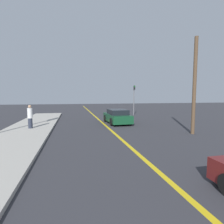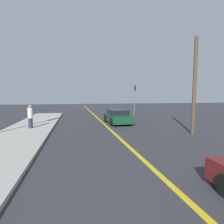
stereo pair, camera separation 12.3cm
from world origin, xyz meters
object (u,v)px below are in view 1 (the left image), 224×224
Objects in this scene: pedestrian_mid_group at (30,117)px; utility_pole at (194,86)px; car_ahead_center at (117,116)px; traffic_light at (134,97)px.

utility_pole is at bearing -19.21° from pedestrian_mid_group.
car_ahead_center is at bearing 13.71° from pedestrian_mid_group.
traffic_light is at bearing 89.56° from utility_pole.
pedestrian_mid_group is 0.27× the size of utility_pole.
traffic_light is 0.61× the size of utility_pole.
utility_pole is (-0.09, -11.95, 0.79)m from traffic_light.
utility_pole is (11.13, -3.88, 2.20)m from pedestrian_mid_group.
utility_pole reaches higher than car_ahead_center.
utility_pole is (3.87, -5.65, 2.58)m from car_ahead_center.
car_ahead_center is at bearing -122.19° from traffic_light.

